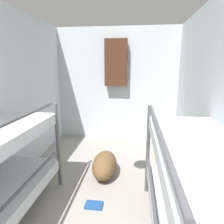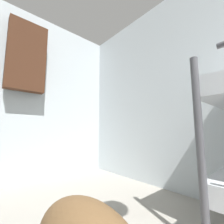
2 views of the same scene
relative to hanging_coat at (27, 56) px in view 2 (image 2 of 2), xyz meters
name	(u,v)px [view 2 (image 2 of 2)]	position (x,y,z in m)	size (l,w,h in m)	color
wall_back	(22,93)	(0.01, 0.15, -0.44)	(2.58, 0.06, 2.29)	silver
hanging_coat	(27,56)	(0.00, 0.00, 0.00)	(0.44, 0.12, 0.90)	#472819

